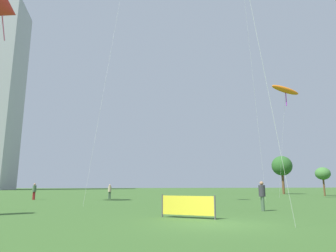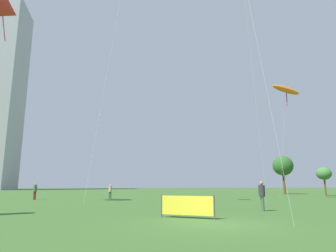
{
  "view_description": "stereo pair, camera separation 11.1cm",
  "coord_description": "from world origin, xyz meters",
  "px_view_note": "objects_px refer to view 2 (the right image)",
  "views": [
    {
      "loc": [
        -4.53,
        -12.43,
        1.62
      ],
      "look_at": [
        0.21,
        10.36,
        6.2
      ],
      "focal_mm": 31.94,
      "sensor_mm": 36.0,
      "label": 1
    },
    {
      "loc": [
        -4.42,
        -12.45,
        1.62
      ],
      "look_at": [
        0.21,
        10.36,
        6.2
      ],
      "focal_mm": 31.94,
      "sensor_mm": 36.0,
      "label": 2
    }
  ],
  "objects_px": {
    "person_standing_1": "(110,190)",
    "person_standing_3": "(262,194)",
    "park_tree_1": "(283,166)",
    "kite_flying_2": "(286,90)",
    "park_tree_0": "(324,174)",
    "person_standing_4": "(35,190)",
    "kite_flying_0": "(6,9)",
    "event_banner": "(187,206)"
  },
  "relations": [
    {
      "from": "park_tree_0",
      "to": "person_standing_1",
      "type": "bearing_deg",
      "value": -174.71
    },
    {
      "from": "person_standing_1",
      "to": "person_standing_4",
      "type": "bearing_deg",
      "value": -151.6
    },
    {
      "from": "park_tree_1",
      "to": "kite_flying_0",
      "type": "bearing_deg",
      "value": -154.52
    },
    {
      "from": "kite_flying_0",
      "to": "event_banner",
      "type": "height_order",
      "value": "kite_flying_0"
    },
    {
      "from": "person_standing_1",
      "to": "kite_flying_0",
      "type": "distance_m",
      "value": 21.72
    },
    {
      "from": "person_standing_3",
      "to": "event_banner",
      "type": "relative_size",
      "value": 0.79
    },
    {
      "from": "kite_flying_0",
      "to": "park_tree_0",
      "type": "distance_m",
      "value": 45.57
    },
    {
      "from": "person_standing_3",
      "to": "person_standing_4",
      "type": "relative_size",
      "value": 1.04
    },
    {
      "from": "person_standing_3",
      "to": "park_tree_0",
      "type": "xyz_separation_m",
      "value": [
        21.87,
        21.46,
        2.16
      ]
    },
    {
      "from": "park_tree_0",
      "to": "park_tree_1",
      "type": "xyz_separation_m",
      "value": [
        -0.97,
        8.88,
        1.66
      ]
    },
    {
      "from": "person_standing_1",
      "to": "person_standing_3",
      "type": "xyz_separation_m",
      "value": [
        9.18,
        -18.58,
        0.1
      ]
    },
    {
      "from": "park_tree_1",
      "to": "event_banner",
      "type": "height_order",
      "value": "park_tree_1"
    },
    {
      "from": "person_standing_3",
      "to": "kite_flying_0",
      "type": "distance_m",
      "value": 28.44
    },
    {
      "from": "kite_flying_2",
      "to": "event_banner",
      "type": "relative_size",
      "value": 5.84
    },
    {
      "from": "person_standing_1",
      "to": "kite_flying_0",
      "type": "height_order",
      "value": "kite_flying_0"
    },
    {
      "from": "kite_flying_0",
      "to": "kite_flying_2",
      "type": "height_order",
      "value": "kite_flying_0"
    },
    {
      "from": "person_standing_4",
      "to": "person_standing_3",
      "type": "bearing_deg",
      "value": 172.99
    },
    {
      "from": "person_standing_1",
      "to": "person_standing_3",
      "type": "bearing_deg",
      "value": -38.31
    },
    {
      "from": "person_standing_3",
      "to": "kite_flying_2",
      "type": "height_order",
      "value": "kite_flying_2"
    },
    {
      "from": "event_banner",
      "to": "park_tree_0",
      "type": "bearing_deg",
      "value": 41.56
    },
    {
      "from": "person_standing_4",
      "to": "kite_flying_0",
      "type": "distance_m",
      "value": 18.86
    },
    {
      "from": "kite_flying_0",
      "to": "kite_flying_2",
      "type": "bearing_deg",
      "value": 4.99
    },
    {
      "from": "person_standing_3",
      "to": "park_tree_1",
      "type": "bearing_deg",
      "value": -21.71
    },
    {
      "from": "person_standing_1",
      "to": "person_standing_3",
      "type": "distance_m",
      "value": 20.73
    },
    {
      "from": "person_standing_3",
      "to": "event_banner",
      "type": "height_order",
      "value": "person_standing_3"
    },
    {
      "from": "person_standing_4",
      "to": "park_tree_1",
      "type": "xyz_separation_m",
      "value": [
        38.24,
        12.18,
        3.85
      ]
    },
    {
      "from": "person_standing_3",
      "to": "event_banner",
      "type": "xyz_separation_m",
      "value": [
        -5.71,
        -3.0,
        -0.45
      ]
    },
    {
      "from": "person_standing_1",
      "to": "park_tree_0",
      "type": "height_order",
      "value": "park_tree_0"
    },
    {
      "from": "event_banner",
      "to": "kite_flying_2",
      "type": "bearing_deg",
      "value": 44.09
    },
    {
      "from": "person_standing_3",
      "to": "event_banner",
      "type": "distance_m",
      "value": 6.47
    },
    {
      "from": "person_standing_1",
      "to": "park_tree_0",
      "type": "relative_size",
      "value": 0.4
    },
    {
      "from": "kite_flying_2",
      "to": "event_banner",
      "type": "bearing_deg",
      "value": -135.91
    },
    {
      "from": "person_standing_1",
      "to": "kite_flying_2",
      "type": "relative_size",
      "value": 0.12
    },
    {
      "from": "kite_flying_0",
      "to": "event_banner",
      "type": "distance_m",
      "value": 26.55
    },
    {
      "from": "person_standing_1",
      "to": "park_tree_1",
      "type": "bearing_deg",
      "value": 46.74
    },
    {
      "from": "park_tree_0",
      "to": "park_tree_1",
      "type": "bearing_deg",
      "value": 96.23
    },
    {
      "from": "kite_flying_0",
      "to": "kite_flying_2",
      "type": "relative_size",
      "value": 1.47
    },
    {
      "from": "park_tree_1",
      "to": "event_banner",
      "type": "xyz_separation_m",
      "value": [
        -26.61,
        -33.33,
        -4.27
      ]
    },
    {
      "from": "kite_flying_0",
      "to": "kite_flying_2",
      "type": "xyz_separation_m",
      "value": [
        31.32,
        2.74,
        -5.24
      ]
    },
    {
      "from": "park_tree_0",
      "to": "event_banner",
      "type": "height_order",
      "value": "park_tree_0"
    },
    {
      "from": "kite_flying_0",
      "to": "park_tree_1",
      "type": "xyz_separation_m",
      "value": [
        40.74,
        19.41,
        -13.38
      ]
    },
    {
      "from": "park_tree_0",
      "to": "park_tree_1",
      "type": "height_order",
      "value": "park_tree_1"
    }
  ]
}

